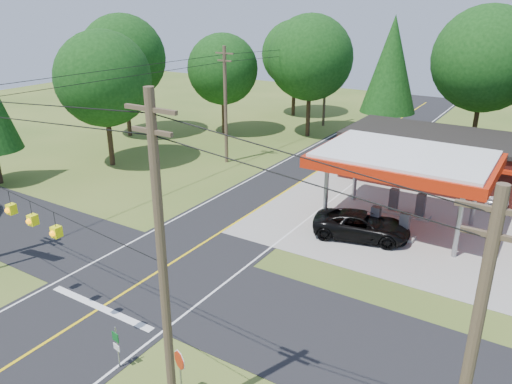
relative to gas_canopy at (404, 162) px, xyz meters
The scene contains 16 objects.
ground 16.38m from the gas_canopy, 124.70° to the right, with size 120.00×120.00×0.00m, color #405A20.
main_highway 16.37m from the gas_canopy, 124.70° to the right, with size 8.00×120.00×0.02m, color black.
cross_road 16.37m from the gas_canopy, 124.70° to the right, with size 70.00×7.00×0.02m, color black.
lane_center_yellow 16.37m from the gas_canopy, 124.70° to the right, with size 0.15×110.00×0.00m, color yellow.
gas_canopy is the anchor object (origin of this frame).
convenience_store 10.31m from the gas_canopy, 84.28° to the left, with size 16.40×7.55×3.80m.
utility_pole_near_right 20.13m from the gas_canopy, 94.29° to the right, with size 1.80×0.30×11.50m.
utility_pole_far_left 17.74m from the gas_canopy, 163.61° to the left, with size 1.80×0.30×10.00m.
utility_pole_right_b 19.80m from the gas_canopy, 69.27° to the right, with size 1.80×0.30×10.00m.
utility_pole_north 26.92m from the gas_canopy, 125.17° to the left, with size 0.30×0.30×9.50m.
overhead_beacons 21.56m from the gas_canopy, 117.76° to the right, with size 17.04×2.04×1.03m.
treeline_backdrop 14.09m from the gas_canopy, 126.61° to the left, with size 70.27×51.59×13.30m.
suv_car 4.78m from the gas_canopy, 114.09° to the right, with size 5.76×5.76×1.60m, color black.
sedan_car 9.99m from the gas_canopy, 59.18° to the left, with size 3.90×3.90×1.33m, color white.
octagonal_stop_sign 19.30m from the gas_canopy, 96.00° to the right, with size 0.72×0.34×2.18m.
route_sign_post 19.97m from the gas_canopy, 105.29° to the right, with size 0.39×0.12×1.92m.
Camera 1 is at (16.81, -16.56, 13.64)m, focal length 35.00 mm.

